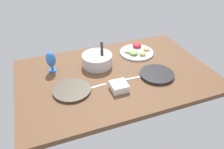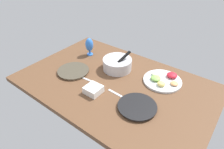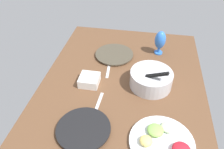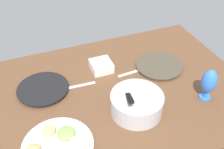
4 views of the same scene
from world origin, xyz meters
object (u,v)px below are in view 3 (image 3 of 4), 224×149
at_px(fruit_platter, 163,142).
at_px(dinner_plate_right, 84,129).
at_px(hurricane_glass_blue, 160,41).
at_px(square_bowl_white, 89,80).
at_px(dinner_plate_left, 114,55).
at_px(mixing_bowl, 151,79).

bearing_deg(fruit_platter, dinner_plate_right, -91.19).
distance_m(dinner_plate_right, hurricane_glass_blue, 0.88).
bearing_deg(dinner_plate_right, hurricane_glass_blue, 155.06).
bearing_deg(square_bowl_white, dinner_plate_left, 162.77).
height_order(dinner_plate_right, square_bowl_white, square_bowl_white).
relative_size(dinner_plate_left, fruit_platter, 0.89).
distance_m(dinner_plate_left, square_bowl_white, 0.35).
bearing_deg(dinner_plate_left, fruit_platter, 26.78).
height_order(dinner_plate_left, square_bowl_white, square_bowl_white).
xyz_separation_m(fruit_platter, square_bowl_white, (-0.37, -0.46, 0.01)).
bearing_deg(mixing_bowl, square_bowl_white, -82.67).
bearing_deg(hurricane_glass_blue, fruit_platter, 2.18).
xyz_separation_m(dinner_plate_left, mixing_bowl, (0.29, 0.28, 0.05)).
bearing_deg(hurricane_glass_blue, mixing_bowl, -6.83).
relative_size(mixing_bowl, hurricane_glass_blue, 1.42).
bearing_deg(square_bowl_white, dinner_plate_right, 9.62).
relative_size(mixing_bowl, fruit_platter, 0.82).
xyz_separation_m(mixing_bowl, hurricane_glass_blue, (-0.38, 0.05, 0.05)).
relative_size(dinner_plate_left, dinner_plate_right, 1.01).
relative_size(hurricane_glass_blue, square_bowl_white, 1.51).
xyz_separation_m(mixing_bowl, square_bowl_white, (0.05, -0.38, -0.02)).
bearing_deg(dinner_plate_right, mixing_bowl, 141.80).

